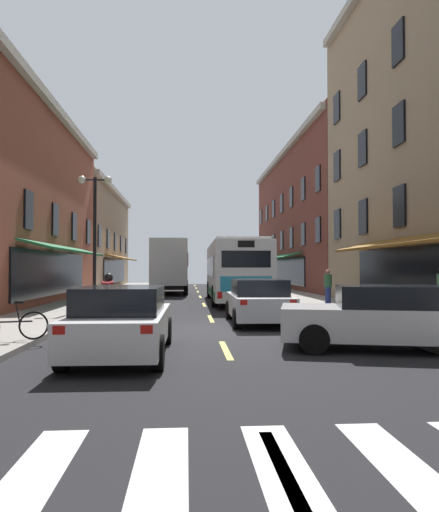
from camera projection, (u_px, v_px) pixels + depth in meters
name	position (u px, v px, depth m)	size (l,w,h in m)	color
ground_plane	(216.00, 331.00, 14.05)	(34.80, 80.00, 0.10)	black
lane_centre_dashes	(216.00, 331.00, 13.80)	(0.14, 73.90, 0.01)	#DBCC4C
crosswalk_near	(288.00, 480.00, 4.08)	(7.10, 2.80, 0.01)	silver
sidewalk_left	(10.00, 329.00, 13.65)	(3.00, 80.00, 0.14)	gray
sidewalk_right	(410.00, 326.00, 14.46)	(3.00, 80.00, 0.14)	gray
transit_bus	(234.00, 271.00, 25.36)	(2.74, 11.20, 3.17)	silver
box_truck	(170.00, 266.00, 33.45)	(2.50, 7.82, 3.71)	#B21E19
sedan_near	(122.00, 321.00, 9.86)	(1.93, 4.42, 1.43)	silver
sedan_mid	(176.00, 280.00, 43.00)	(2.03, 4.68, 1.37)	black
sedan_far	(258.00, 301.00, 15.60)	(1.94, 4.30, 1.45)	silver
sedan_rear	(391.00, 317.00, 10.62)	(5.00, 2.91, 1.42)	silver
motorcycle_rider	(108.00, 306.00, 14.06)	(0.62, 2.07, 1.66)	black
bicycle_near	(10.00, 325.00, 11.04)	(1.69, 0.53, 0.91)	black
pedestrian_mid	(328.00, 286.00, 22.67)	(0.36, 0.36, 1.61)	navy
street_lamp_twin	(95.00, 235.00, 20.20)	(1.42, 0.32, 5.58)	black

